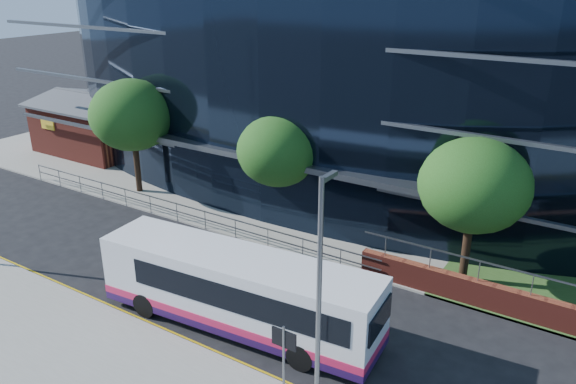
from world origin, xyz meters
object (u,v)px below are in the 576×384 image
Objects in this scene: brick_pavilion at (97,126)px; city_bus at (240,291)px; streetlight_east at (319,308)px; tree_far_a at (132,115)px; tree_far_b at (278,151)px; street_sign at (284,349)px; tree_far_c at (474,185)px.

brick_pavilion is 0.76× the size of city_bus.
streetlight_east is 6.72m from city_bus.
brick_pavilion is 1.08× the size of streetlight_east.
streetlight_east is (19.00, -11.17, -0.42)m from tree_far_a.
city_bus is (22.83, -12.46, -0.34)m from brick_pavilion.
tree_far_b is at bearing -11.88° from brick_pavilion.
streetlight_east reaches higher than tree_far_b.
street_sign is at bearing 158.64° from streetlight_east.
tree_far_a is (9.00, -4.50, 2.92)m from brick_pavilion.
tree_far_b is (19.00, -4.00, 2.27)m from brick_pavilion.
tree_far_b is at bearing 127.63° from streetlight_east.
street_sign is 2.80m from streetlight_east.
tree_far_a reaches higher than city_bus.
tree_far_b reaches higher than brick_pavilion.
tree_far_c is (2.50, 10.59, 2.39)m from street_sign.
brick_pavilion reaches higher than city_bus.
city_bus is at bearing -127.79° from tree_far_c.
streetlight_east is (9.00, -11.67, 0.23)m from tree_far_b.
street_sign is at bearing -29.65° from brick_pavilion.
street_sign is 0.40× the size of tree_far_a.
tree_far_a is (-17.50, 10.59, 2.71)m from street_sign.
tree_far_b reaches higher than street_sign.
streetlight_east is at bearing -21.36° from street_sign.
streetlight_east reaches higher than brick_pavilion.
tree_far_a is 1.07× the size of tree_far_c.
tree_far_a is 1.15× the size of tree_far_b.
tree_far_b is at bearing 124.08° from street_sign.
tree_far_c reaches higher than tree_far_b.
tree_far_c is 11.22m from streetlight_east.
street_sign is 11.14m from tree_far_c.
brick_pavilion is 32.19m from streetlight_east.
brick_pavilion is 1.32× the size of tree_far_c.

